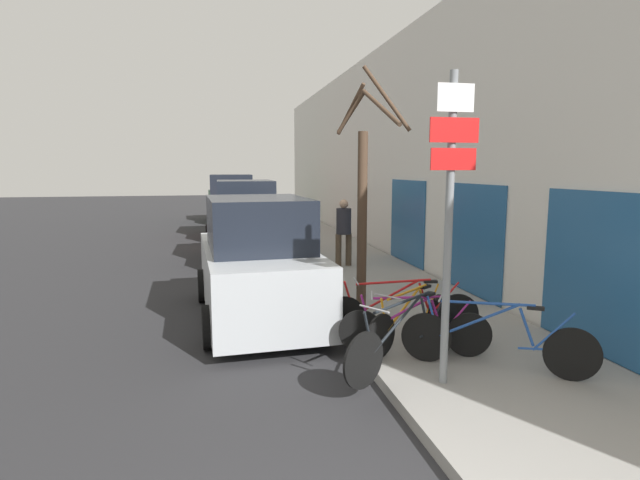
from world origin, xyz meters
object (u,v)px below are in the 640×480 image
bicycle_0 (496,341)px  street_tree (364,200)px  pedestrian_near (344,228)px  bicycle_2 (414,329)px  bicycle_3 (411,320)px  bicycle_4 (401,313)px  bicycle_1 (409,338)px  parked_car_3 (228,200)px  parked_car_0 (257,264)px  parked_car_1 (245,225)px  parked_car_2 (232,209)px  signpost (450,212)px

bicycle_0 → street_tree: street_tree is taller
pedestrian_near → bicycle_2: bearing=-108.9°
bicycle_3 → bicycle_4: 0.32m
bicycle_0 → bicycle_2: size_ratio=1.02×
bicycle_1 → parked_car_3: bearing=-27.7°
parked_car_3 → street_tree: (1.91, -17.70, 1.06)m
bicycle_2 → bicycle_3: bearing=1.8°
parked_car_0 → bicycle_0: bearing=-54.0°
bicycle_4 → pedestrian_near: 5.79m
parked_car_1 → street_tree: (1.73, -6.26, 1.09)m
bicycle_1 → bicycle_4: 1.16m
parked_car_3 → bicycle_2: bearing=-88.0°
street_tree → bicycle_0: bearing=-75.4°
bicycle_1 → parked_car_0: bearing=-3.7°
bicycle_1 → parked_car_1: 9.21m
parked_car_0 → street_tree: street_tree is taller
bicycle_2 → parked_car_0: size_ratio=0.44×
bicycle_4 → parked_car_2: 13.77m
bicycle_2 → parked_car_3: size_ratio=0.45×
parked_car_2 → parked_car_3: parked_car_2 is taller
parked_car_1 → parked_car_2: bearing=92.6°
bicycle_2 → parked_car_1: (-1.75, 8.67, 0.56)m
bicycle_3 → parked_car_3: (-2.04, 19.72, 0.59)m
parked_car_0 → bicycle_1: bearing=-64.2°
signpost → bicycle_2: signpost is taller
bicycle_0 → bicycle_1: bicycle_1 is taller
bicycle_2 → parked_car_3: 20.21m
pedestrian_near → street_tree: size_ratio=0.41×
bicycle_3 → parked_car_0: parked_car_0 is taller
bicycle_2 → street_tree: 2.91m
parked_car_2 → signpost: bearing=-81.5°
pedestrian_near → bicycle_4: bearing=-108.8°
bicycle_3 → parked_car_3: size_ratio=0.39×
parked_car_3 → signpost: bearing=-88.2°
bicycle_4 → bicycle_2: bearing=-179.5°
bicycle_3 → street_tree: size_ratio=0.40×
bicycle_3 → parked_car_1: (-1.86, 8.28, 0.56)m
bicycle_0 → pedestrian_near: pedestrian_near is taller
signpost → bicycle_0: 1.88m
bicycle_3 → parked_car_0: bearing=8.1°
bicycle_3 → bicycle_1: bearing=121.7°
bicycle_3 → parked_car_0: 3.09m
bicycle_3 → parked_car_1: parked_car_1 is taller
pedestrian_near → parked_car_3: bearing=88.0°
pedestrian_near → street_tree: street_tree is taller
parked_car_0 → parked_car_1: parked_car_1 is taller
bicycle_4 → parked_car_3: (-2.01, 19.40, 0.56)m
bicycle_3 → parked_car_2: parked_car_2 is taller
signpost → bicycle_0: bearing=14.0°
bicycle_3 → pedestrian_near: 6.11m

